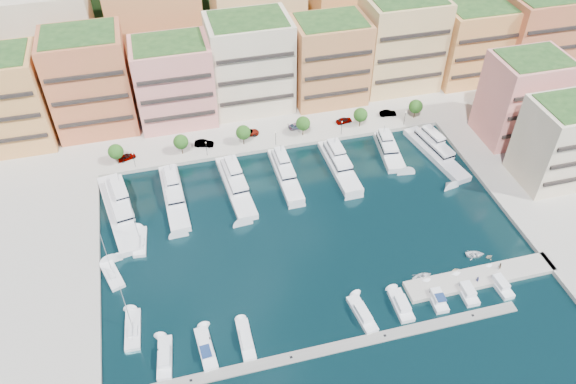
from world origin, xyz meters
name	(u,v)px	position (x,y,z in m)	size (l,w,h in m)	color
ground	(309,230)	(0.00, 0.00, 0.00)	(400.00, 400.00, 0.00)	black
north_quay	(252,88)	(0.00, 62.00, 0.00)	(220.00, 64.00, 2.00)	#9E998E
east_quay	(574,206)	(62.00, -8.00, 0.00)	(34.00, 76.00, 2.00)	#9E998E
west_quay	(10,318)	(-62.00, -8.00, 0.00)	(34.00, 76.00, 2.00)	#9E998E
hillside	(225,20)	(0.00, 110.00, 0.00)	(240.00, 40.00, 58.00)	black
south_pontoon	(339,347)	(-3.00, -30.00, 0.00)	(72.00, 2.20, 0.35)	gray
finger_pier	(480,279)	(30.00, -22.00, 0.00)	(32.00, 5.00, 2.00)	#9E998E
apartment_0	(0,101)	(-66.00, 49.99, 13.31)	(22.00, 16.50, 24.80)	#DF9651
apartment_1	(90,82)	(-44.00, 51.99, 14.31)	(20.00, 16.50, 26.80)	#C86142
apartment_2	(174,82)	(-23.00, 49.99, 12.31)	(20.00, 15.50, 22.80)	#E98D82
apartment_3	(250,63)	(-2.00, 51.99, 13.81)	(22.00, 16.50, 25.80)	#F7DFBF
apartment_4	(329,60)	(20.00, 49.99, 12.81)	(20.00, 15.50, 23.80)	#C6814A
apartment_5	(400,43)	(42.00, 51.99, 14.31)	(22.00, 16.50, 26.80)	#EDC17D
apartment_6	(472,43)	(64.00, 49.99, 12.31)	(20.00, 15.50, 22.80)	#DF9651
apartment_7	(537,35)	(84.00, 47.99, 13.31)	(22.00, 16.50, 24.80)	#C86142
apartment_east_a	(522,98)	(62.00, 19.99, 12.31)	(18.00, 14.50, 22.80)	#E98D82
apartment_east_b	(564,142)	(62.00, 1.99, 11.31)	(18.00, 14.50, 20.80)	#F7DFBF
backblock_0	(48,42)	(-55.00, 74.00, 16.00)	(26.00, 18.00, 30.00)	#F7DFBF
backblock_1	(157,30)	(-25.00, 74.00, 16.00)	(26.00, 18.00, 30.00)	#C6814A
backblock_2	(258,19)	(5.00, 74.00, 16.00)	(26.00, 18.00, 30.00)	#EDC17D
backblock_3	(352,8)	(35.00, 74.00, 16.00)	(26.00, 18.00, 30.00)	#DF9651
tree_0	(116,152)	(-40.00, 33.50, 4.74)	(3.80, 3.80, 5.65)	#473323
tree_1	(181,142)	(-24.00, 33.50, 4.74)	(3.80, 3.80, 5.65)	#473323
tree_2	(243,132)	(-8.00, 33.50, 4.74)	(3.80, 3.80, 5.65)	#473323
tree_3	(303,123)	(8.00, 33.50, 4.74)	(3.80, 3.80, 5.65)	#473323
tree_4	(361,115)	(24.00, 33.50, 4.74)	(3.80, 3.80, 5.65)	#473323
tree_5	(416,106)	(40.00, 33.50, 4.74)	(3.80, 3.80, 5.65)	#473323
lamppost_0	(133,158)	(-36.00, 31.20, 3.83)	(0.30, 0.30, 4.20)	black
lamppost_1	(206,146)	(-18.00, 31.20, 3.83)	(0.30, 0.30, 4.20)	black
lamppost_2	(276,136)	(0.00, 31.20, 3.83)	(0.30, 0.30, 4.20)	black
lamppost_3	(342,126)	(18.00, 31.20, 3.83)	(0.30, 0.30, 4.20)	black
lamppost_4	(405,116)	(36.00, 31.20, 3.83)	(0.30, 0.30, 4.20)	black
yacht_0	(118,208)	(-40.64, 16.66, 1.21)	(9.39, 27.38, 7.30)	white
yacht_1	(174,194)	(-27.87, 18.42, 1.09)	(5.32, 23.11, 7.30)	white
yacht_2	(235,183)	(-13.16, 18.50, 1.21)	(6.31, 23.21, 7.30)	white
yacht_3	(285,172)	(-0.54, 19.72, 1.21)	(4.37, 20.31, 7.30)	white
yacht_4	(339,164)	(13.41, 19.43, 1.09)	(5.31, 20.88, 7.30)	white
yacht_5	(389,149)	(27.75, 21.83, 1.21)	(6.58, 16.11, 7.30)	white
yacht_6	(434,150)	(38.92, 18.25, 1.21)	(8.31, 23.85, 7.30)	white
cruiser_0	(165,358)	(-33.96, -24.60, 0.55)	(3.50, 8.99, 2.55)	white
cruiser_1	(206,349)	(-26.56, -24.62, 0.57)	(3.28, 9.34, 2.66)	white
cruiser_2	(246,340)	(-19.19, -24.60, 0.55)	(2.45, 8.80, 2.55)	white
cruiser_5	(362,314)	(3.52, -24.60, 0.55)	(3.56, 9.15, 2.55)	white
cruiser_6	(401,306)	(11.53, -24.58, 0.55)	(2.95, 7.74, 2.55)	white
cruiser_7	(436,298)	(18.95, -24.59, 0.57)	(3.01, 7.25, 2.66)	white
cruiser_8	(466,291)	(25.42, -24.58, 0.55)	(2.96, 7.26, 2.55)	white
cruiser_9	(499,284)	(32.74, -24.58, 0.55)	(2.83, 7.75, 2.55)	white
sailboat_1	(112,275)	(-42.69, -2.39, 0.31)	(5.27, 9.00, 13.20)	white
sailboat_0	(133,330)	(-39.20, -17.02, 0.31)	(3.42, 9.12, 13.20)	white
sailboat_2	(140,242)	(-36.52, 5.43, 0.32)	(3.49, 8.76, 13.20)	white
tender_2	(475,254)	(32.02, -16.09, 0.41)	(2.81, 3.94, 0.82)	white
tender_1	(456,270)	(26.02, -19.00, 0.44)	(1.44, 1.67, 0.88)	beige
tender_0	(422,277)	(18.57, -19.00, 0.43)	(2.97, 4.15, 0.86)	white
tender_3	(489,257)	(34.58, -17.42, 0.42)	(1.39, 1.61, 0.85)	#C5B696
car_0	(126,157)	(-37.93, 34.69, 1.77)	(1.83, 4.55, 1.55)	gray
car_1	(204,143)	(-18.17, 35.35, 1.82)	(1.73, 4.96, 1.63)	gray
car_2	(249,132)	(-5.93, 37.37, 1.76)	(2.53, 5.48, 1.52)	gray
car_3	(297,126)	(7.43, 37.05, 1.73)	(2.05, 5.03, 1.46)	gray
car_4	(344,120)	(20.45, 36.21, 1.76)	(1.80, 4.48, 1.53)	gray
car_5	(388,113)	(33.43, 36.42, 1.76)	(1.62, 4.64, 1.53)	gray
person_0	(478,279)	(28.38, -23.24, 1.77)	(0.56, 0.37, 1.54)	#282A50
person_1	(500,266)	(34.43, -21.28, 1.82)	(0.80, 0.62, 1.64)	#443729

